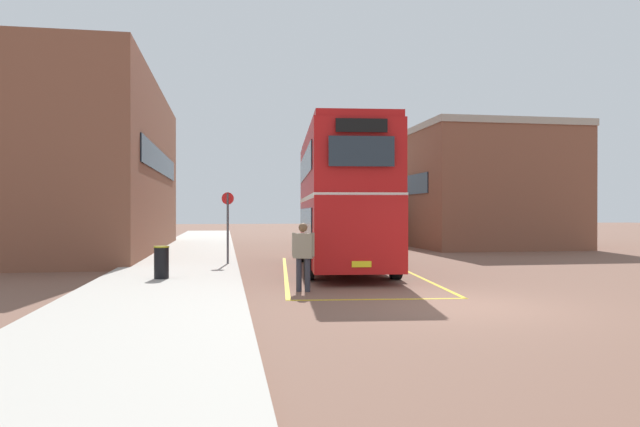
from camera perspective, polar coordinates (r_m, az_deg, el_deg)
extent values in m
plane|color=brown|center=(26.44, 1.39, -4.17)|extent=(135.60, 135.60, 0.00)
cube|color=#B2ADA3|center=(28.41, -12.56, -3.73)|extent=(4.00, 57.60, 0.14)
cube|color=brown|center=(29.94, -21.23, 4.06)|extent=(5.91, 18.21, 8.08)
cube|color=#19232D|center=(29.50, -15.52, 4.91)|extent=(0.06, 13.84, 1.10)
cube|color=brown|center=(37.36, 13.66, 2.03)|extent=(8.39, 15.48, 6.42)
cube|color=#232D38|center=(35.92, 7.45, 2.62)|extent=(0.06, 11.76, 1.10)
cube|color=#A89E8E|center=(37.62, 13.67, 7.20)|extent=(8.51, 15.60, 0.36)
cylinder|color=black|center=(22.94, -1.88, -3.59)|extent=(0.37, 1.02, 1.00)
cylinder|color=black|center=(23.18, 4.50, -3.55)|extent=(0.37, 1.02, 1.00)
cylinder|color=black|center=(16.90, -1.10, -4.94)|extent=(0.37, 1.02, 1.00)
cylinder|color=black|center=(17.22, 7.52, -4.85)|extent=(0.37, 1.02, 1.00)
cube|color=#B71414|center=(19.96, 2.14, -1.56)|extent=(3.40, 9.98, 2.10)
cube|color=#B71414|center=(20.01, 2.14, 4.46)|extent=(3.39, 9.78, 2.10)
cube|color=#B71414|center=(20.13, 2.15, 7.72)|extent=(3.28, 9.67, 0.20)
cube|color=white|center=(19.96, 2.14, 1.45)|extent=(3.42, 9.88, 0.14)
cube|color=#232D38|center=(19.86, -1.49, -0.71)|extent=(0.78, 7.99, 0.84)
cube|color=#232D38|center=(19.92, -1.49, 4.76)|extent=(0.78, 7.99, 0.84)
cube|color=#232D38|center=(20.13, 5.73, -0.70)|extent=(0.78, 7.99, 0.84)
cube|color=#232D38|center=(20.19, 5.73, 4.70)|extent=(0.78, 7.99, 0.84)
cube|color=#232D38|center=(15.16, 4.16, 6.20)|extent=(1.74, 0.20, 0.80)
cube|color=black|center=(15.25, 4.16, 8.74)|extent=(1.37, 0.17, 0.36)
cube|color=#232D38|center=(24.85, 0.92, -0.29)|extent=(1.99, 0.23, 1.00)
cube|color=yellow|center=(15.14, 4.16, -5.05)|extent=(0.52, 0.08, 0.16)
cylinder|color=black|center=(38.09, -0.18, -2.14)|extent=(0.27, 0.92, 0.92)
cylinder|color=black|center=(38.55, 3.57, -2.11)|extent=(0.27, 0.92, 0.92)
cylinder|color=black|center=(32.91, 1.18, -2.51)|extent=(0.27, 0.92, 0.92)
cylinder|color=black|center=(33.45, 5.48, -2.46)|extent=(0.27, 0.92, 0.92)
cube|color=silver|center=(35.69, 2.47, -0.46)|extent=(2.57, 8.77, 2.60)
cube|color=silver|center=(35.70, 2.47, 1.72)|extent=(2.42, 8.42, 0.12)
cube|color=#232D38|center=(35.47, 0.48, 0.10)|extent=(0.12, 6.99, 0.96)
cube|color=#232D38|center=(35.95, 4.43, 0.10)|extent=(0.12, 6.99, 0.96)
cube|color=#232D38|center=(40.01, 1.25, 0.04)|extent=(1.97, 0.06, 1.10)
cylinder|color=#2D2D38|center=(14.47, -1.26, -6.13)|extent=(0.14, 0.14, 0.84)
cylinder|color=#2D2D38|center=(14.52, -2.11, -6.11)|extent=(0.14, 0.14, 0.84)
cube|color=gray|center=(14.44, -1.68, -3.22)|extent=(0.54, 0.38, 0.63)
cylinder|color=gray|center=(14.38, -0.73, -3.11)|extent=(0.09, 0.09, 0.60)
cylinder|color=gray|center=(14.49, -2.63, -3.09)|extent=(0.09, 0.09, 0.60)
sphere|color=brown|center=(14.40, -1.70, -1.41)|extent=(0.23, 0.23, 0.23)
cylinder|color=black|center=(16.65, -15.49, -4.77)|extent=(0.40, 0.40, 0.87)
cylinder|color=olive|center=(16.62, -15.49, -3.21)|extent=(0.43, 0.43, 0.04)
cylinder|color=#4C4C51|center=(20.85, -9.16, -1.48)|extent=(0.08, 0.08, 2.53)
cylinder|color=red|center=(20.85, -9.16, 1.49)|extent=(0.44, 0.13, 0.44)
cube|color=gold|center=(18.97, -3.45, -5.88)|extent=(1.23, 11.74, 0.01)
cube|color=gold|center=(19.45, 8.77, -5.74)|extent=(1.23, 11.74, 0.01)
cube|color=gold|center=(13.32, 5.76, -8.49)|extent=(4.21, 0.52, 0.01)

